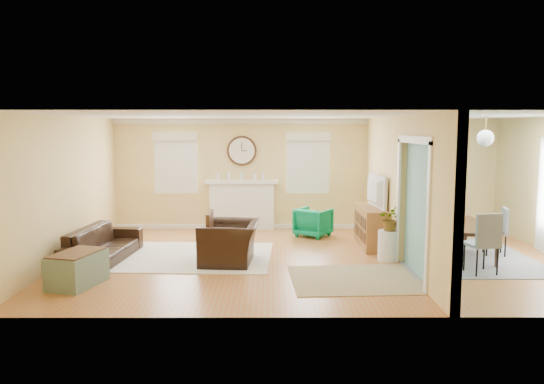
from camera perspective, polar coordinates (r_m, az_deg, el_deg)
The scene contains 27 objects.
floor at distance 9.79m, azimuth 4.73°, elevation -7.20°, with size 9.00×9.00×0.00m, color #AF5D28.
wall_back at distance 12.53m, azimuth 3.63°, elevation 1.95°, with size 9.00×0.02×2.60m, color #EDCF72.
wall_front at distance 6.60m, azimuth 7.05°, elevation -2.60°, with size 9.00×0.02×2.60m, color #EDCF72.
wall_left at distance 10.21m, azimuth -21.25°, elevation 0.35°, with size 0.02×6.00×2.60m, color #EDCF72.
ceiling at distance 9.50m, azimuth 4.89°, elevation 8.19°, with size 9.00×6.00×0.02m, color white.
partition at distance 10.07m, azimuth 13.27°, elevation 0.88°, with size 0.17×6.00×2.60m.
fireplace at distance 12.49m, azimuth -3.25°, elevation -1.32°, with size 1.70×0.30×1.17m.
wall_clock at distance 12.46m, azimuth -3.27°, elevation 4.45°, with size 0.70×0.07×0.70m.
window_left at distance 12.63m, azimuth -10.32°, elevation 3.52°, with size 1.05×0.13×1.42m.
window_right at distance 12.46m, azimuth 3.88°, elevation 3.57°, with size 1.05×0.13×1.42m.
pendant at distance 10.21m, azimuth 21.97°, elevation 5.39°, with size 0.30×0.30×0.55m.
rug_cream at distance 10.03m, azimuth -8.07°, elevation -6.86°, with size 2.73×2.37×0.01m, color #EFE5CD.
rug_jute at distance 8.60m, azimuth 9.14°, elevation -9.23°, with size 2.07×1.70×0.01m, color tan.
rug_grey at distance 10.56m, azimuth 19.50°, elevation -6.50°, with size 2.48×3.10×0.01m, color gray.
sofa at distance 10.08m, azimuth -17.71°, elevation -5.33°, with size 2.07×0.81×0.60m, color black.
eames_chair at distance 9.43m, azimuth -4.55°, elevation -5.46°, with size 1.13×0.99×0.73m, color black.
green_chair at distance 11.73m, azimuth 4.46°, elevation -3.26°, with size 0.67×0.69×0.63m, color #006A40.
trunk at distance 8.64m, azimuth -20.22°, elevation -7.77°, with size 0.76×1.01×0.52m.
credenza at distance 10.91m, azimuth 10.70°, elevation -3.68°, with size 0.50×1.46×0.80m.
tv at distance 10.80m, azimuth 10.70°, elevation 0.10°, with size 1.13×0.15×0.65m, color black.
garden_stool at distance 9.82m, azimuth 12.40°, elevation -5.65°, with size 0.37×0.37×0.55m, color white.
potted_plant at distance 9.72m, azimuth 12.48°, elevation -2.78°, with size 0.40×0.35×0.45m, color #337F33.
dining_table at distance 10.50m, azimuth 19.57°, elevation -4.88°, with size 1.76×0.98×0.62m, color #4F2D16.
dining_chair_n at distance 11.37m, azimuth 17.55°, elevation -2.68°, with size 0.50×0.50×0.94m.
dining_chair_s at distance 9.34m, azimuth 21.62°, elevation -4.55°, with size 0.54×0.54×1.03m.
dining_chair_w at distance 10.29m, azimuth 16.66°, elevation -3.58°, with size 0.48×0.48×0.96m.
dining_chair_e at distance 10.79m, azimuth 22.85°, elevation -3.53°, with size 0.47×0.47×0.90m.
Camera 1 is at (-0.83, -9.46, 2.39)m, focal length 35.00 mm.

